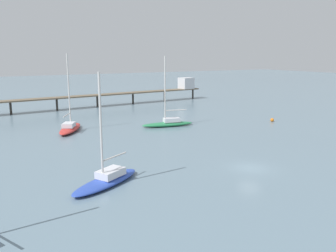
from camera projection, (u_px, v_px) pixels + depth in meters
name	position (u px, v px, depth m)	size (l,w,h in m)	color
ground_plane	(250.00, 168.00, 40.41)	(400.00, 400.00, 0.00)	slate
pier	(135.00, 90.00, 92.64)	(62.50, 8.12, 6.23)	brown
sailboat_green	(168.00, 122.00, 63.63)	(9.83, 4.03, 12.65)	#287F4C
sailboat_red	(70.00, 127.00, 59.53)	(6.80, 9.39, 13.12)	red
sailboat_blue	(107.00, 178.00, 35.14)	(9.11, 6.55, 11.31)	#2D4CB7
mooring_buoy_far	(272.00, 120.00, 68.08)	(0.70, 0.70, 0.70)	orange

